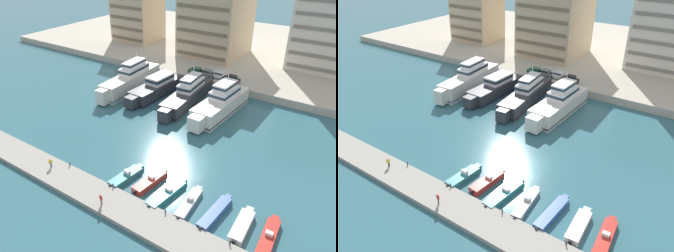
{
  "view_description": "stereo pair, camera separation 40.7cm",
  "coord_description": "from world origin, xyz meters",
  "views": [
    {
      "loc": [
        20.42,
        -38.65,
        32.04
      ],
      "look_at": [
        -8.52,
        4.27,
        2.5
      ],
      "focal_mm": 35.0,
      "sensor_mm": 36.0,
      "label": 1
    },
    {
      "loc": [
        20.76,
        -38.42,
        32.04
      ],
      "look_at": [
        -8.52,
        4.27,
        2.5
      ],
      "focal_mm": 35.0,
      "sensor_mm": 36.0,
      "label": 2
    }
  ],
  "objects": [
    {
      "name": "bollard_east_mid",
      "position": [
        2.34,
        -12.44,
        0.98
      ],
      "size": [
        0.2,
        0.2,
        0.61
      ],
      "color": "#2D2D33",
      "rests_on": "pier_dock"
    },
    {
      "name": "pedestrian_mid_deck",
      "position": [
        -5.85,
        -15.92,
        1.65
      ],
      "size": [
        0.62,
        0.35,
        1.67
      ],
      "color": "#4C515B",
      "rests_on": "pier_dock"
    },
    {
      "name": "car_black_center_left",
      "position": [
        -8.47,
        31.8,
        2.76
      ],
      "size": [
        4.16,
        2.03,
        1.8
      ],
      "color": "black",
      "rests_on": "quay_promenade"
    },
    {
      "name": "quay_promenade",
      "position": [
        0.0,
        64.58,
        0.89
      ],
      "size": [
        180.0,
        70.0,
        1.79
      ],
      "primitive_type": "cube",
      "color": "#BCB29E",
      "rests_on": "ground"
    },
    {
      "name": "bollard_west_mid",
      "position": [
        -6.89,
        -12.44,
        0.98
      ],
      "size": [
        0.2,
        0.2,
        0.61
      ],
      "color": "#2D2D33",
      "rests_on": "pier_dock"
    },
    {
      "name": "motorboat_teal_mid_left",
      "position": [
        0.26,
        -8.94,
        0.4
      ],
      "size": [
        2.58,
        8.07,
        1.16
      ],
      "color": "teal",
      "rests_on": "ground"
    },
    {
      "name": "motorboat_teal_far_left",
      "position": [
        -7.13,
        -9.26,
        0.45
      ],
      "size": [
        2.39,
        6.87,
        1.42
      ],
      "color": "teal",
      "rests_on": "ground"
    },
    {
      "name": "ground_plane",
      "position": [
        0.0,
        0.0,
        0.0
      ],
      "size": [
        400.0,
        400.0,
        0.0
      ],
      "primitive_type": "plane",
      "color": "#336670"
    },
    {
      "name": "motorboat_red_left",
      "position": [
        -3.27,
        -8.25,
        0.52
      ],
      "size": [
        2.36,
        6.99,
        1.4
      ],
      "color": "red",
      "rests_on": "ground"
    },
    {
      "name": "car_grey_left",
      "position": [
        -15.38,
        31.95,
        2.76
      ],
      "size": [
        4.24,
        2.23,
        1.8
      ],
      "color": "slate",
      "rests_on": "quay_promenade"
    },
    {
      "name": "motorboat_red_mid_right",
      "position": [
        15.0,
        -8.91,
        0.4
      ],
      "size": [
        2.25,
        8.27,
        1.23
      ],
      "color": "red",
      "rests_on": "ground"
    },
    {
      "name": "yacht_charcoal_left",
      "position": [
        -21.52,
        18.72,
        1.82
      ],
      "size": [
        5.3,
        18.9,
        6.39
      ],
      "color": "#333338",
      "rests_on": "ground"
    },
    {
      "name": "car_white_mid_left",
      "position": [
        -11.99,
        32.33,
        2.76
      ],
      "size": [
        4.24,
        2.23,
        1.8
      ],
      "color": "white",
      "rests_on": "quay_promenade"
    },
    {
      "name": "apartment_block_left",
      "position": [
        -22.6,
        50.21,
        13.43
      ],
      "size": [
        17.22,
        17.9,
        25.18
      ],
      "color": "#C6AD89",
      "rests_on": "quay_promenade"
    },
    {
      "name": "yacht_charcoal_mid_left",
      "position": [
        -13.25,
        19.26,
        2.12
      ],
      "size": [
        5.88,
        22.17,
        7.63
      ],
      "color": "#333338",
      "rests_on": "ground"
    },
    {
      "name": "pedestrian_near_edge",
      "position": [
        -18.36,
        -14.26,
        1.58
      ],
      "size": [
        0.35,
        0.57,
        1.56
      ],
      "color": "#282D3D",
      "rests_on": "pier_dock"
    },
    {
      "name": "car_green_far_left",
      "position": [
        -18.34,
        31.81,
        2.76
      ],
      "size": [
        4.23,
        2.2,
        1.8
      ],
      "color": "#2D6642",
      "rests_on": "quay_promenade"
    },
    {
      "name": "bollard_east",
      "position": [
        11.56,
        -12.44,
        0.98
      ],
      "size": [
        0.2,
        0.2,
        0.61
      ],
      "color": "#2D2D33",
      "rests_on": "pier_dock"
    },
    {
      "name": "motorboat_grey_center_left",
      "position": [
        3.87,
        -8.85,
        0.42
      ],
      "size": [
        2.1,
        7.24,
        1.25
      ],
      "color": "#9EA3A8",
      "rests_on": "ground"
    },
    {
      "name": "motorboat_white_center_right",
      "position": [
        11.56,
        -8.65,
        0.46
      ],
      "size": [
        2.18,
        6.75,
        0.92
      ],
      "color": "white",
      "rests_on": "ground"
    },
    {
      "name": "apartment_block_far_left",
      "position": [
        -51.68,
        50.17,
        11.94
      ],
      "size": [
        14.28,
        12.91,
        22.15
      ],
      "color": "#C6AD89",
      "rests_on": "quay_promenade"
    },
    {
      "name": "motorboat_blue_center",
      "position": [
        7.7,
        -8.56,
        0.46
      ],
      "size": [
        1.95,
        7.85,
        0.91
      ],
      "color": "#33569E",
      "rests_on": "ground"
    },
    {
      "name": "yacht_ivory_center_left",
      "position": [
        -4.93,
        18.65,
        2.36
      ],
      "size": [
        5.65,
        20.52,
        8.29
      ],
      "color": "silver",
      "rests_on": "ground"
    },
    {
      "name": "bollard_west",
      "position": [
        -16.12,
        -12.44,
        0.98
      ],
      "size": [
        0.2,
        0.2,
        0.61
      ],
      "color": "#2D2D33",
      "rests_on": "pier_dock"
    },
    {
      "name": "yacht_ivory_far_left",
      "position": [
        -28.84,
        18.27,
        2.51
      ],
      "size": [
        5.5,
        22.47,
        8.52
      ],
      "color": "silver",
      "rests_on": "ground"
    },
    {
      "name": "pier_dock",
      "position": [
        0.0,
        -14.75,
        0.33
      ],
      "size": [
        120.0,
        5.12,
        0.66
      ],
      "primitive_type": "cube",
      "color": "#9E998E",
      "rests_on": "ground"
    }
  ]
}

